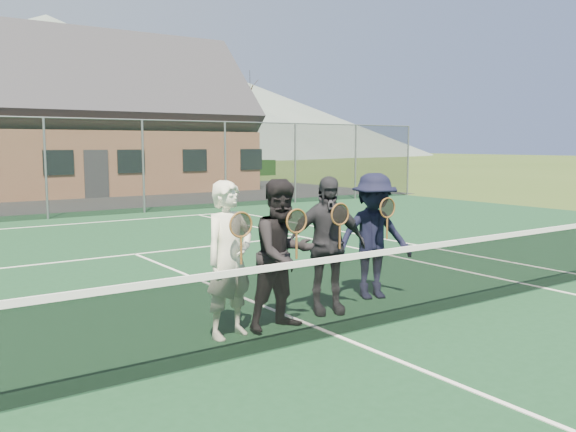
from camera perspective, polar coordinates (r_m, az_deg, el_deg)
name	(u,v)px	position (r m, az deg, el deg)	size (l,w,h in m)	color
ground	(6,203)	(25.75, -24.87, 1.15)	(220.00, 220.00, 0.00)	#324719
court_surface	(337,337)	(7.19, 4.59, -11.22)	(30.00, 30.00, 0.02)	#14381E
hill_centre	(49,87)	(103.57, -21.42, 11.14)	(120.00, 120.00, 22.00)	slate
hill_east	(244,119)	(116.63, -4.16, 9.06)	(90.00, 90.00, 14.00)	#56685F
court_markings	(337,336)	(7.19, 4.59, -11.11)	(11.03, 23.83, 0.01)	white
tennis_net	(337,292)	(7.05, 4.63, -7.12)	(11.68, 0.08, 1.10)	slate
perimeter_fence	(46,168)	(19.29, -21.74, 4.18)	(30.07, 0.07, 3.02)	slate
clubhouse	(78,106)	(30.50, -19.06, 9.69)	(15.60, 8.20, 7.70)	#9E6B4C
tree_d	(161,90)	(41.78, -11.80, 11.49)	(3.20, 3.20, 7.77)	#3B2215
tree_e	(240,94)	(44.47, -4.52, 11.31)	(3.20, 3.20, 7.77)	#341E13
player_a	(229,259)	(6.97, -5.52, -4.07)	(0.73, 0.56, 1.80)	white
player_b	(283,254)	(7.25, -0.44, -3.62)	(0.90, 0.72, 1.80)	black
player_c	(326,245)	(7.95, 3.62, -2.72)	(1.14, 0.79, 1.80)	#25252A
player_d	(374,236)	(8.78, 8.01, -1.87)	(1.31, 0.99, 1.80)	black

